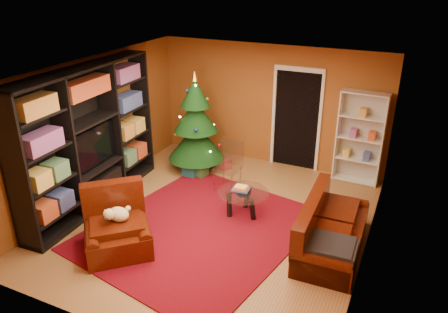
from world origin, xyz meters
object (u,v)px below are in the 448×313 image
at_px(sofa, 334,226).
at_px(coffee_table, 243,203).
at_px(gift_box_teal, 191,169).
at_px(gift_box_green, 201,170).
at_px(christmas_tree, 196,123).
at_px(dog, 119,214).
at_px(media_unit, 89,139).
at_px(acrylic_chair, 228,169).
at_px(rug, 199,230).
at_px(white_bookshelf, 360,138).
at_px(gift_box_red, 224,164).
at_px(armchair, 117,228).

bearing_deg(sofa, coffee_table, 76.62).
height_order(gift_box_teal, coffee_table, coffee_table).
bearing_deg(gift_box_green, sofa, -24.71).
distance_m(christmas_tree, gift_box_teal, 0.97).
bearing_deg(gift_box_green, dog, -88.78).
height_order(media_unit, acrylic_chair, media_unit).
distance_m(rug, gift_box_teal, 2.10).
bearing_deg(gift_box_teal, media_unit, -121.37).
bearing_deg(white_bookshelf, christmas_tree, -162.48).
distance_m(gift_box_teal, dog, 2.76).
height_order(christmas_tree, sofa, christmas_tree).
height_order(white_bookshelf, dog, white_bookshelf).
bearing_deg(sofa, gift_box_teal, 65.76).
bearing_deg(rug, media_unit, 179.02).
relative_size(gift_box_green, white_bookshelf, 0.14).
bearing_deg(acrylic_chair, white_bookshelf, 36.49).
xyz_separation_m(gift_box_green, white_bookshelf, (2.97, 1.14, 0.80)).
relative_size(media_unit, gift_box_red, 14.02).
xyz_separation_m(gift_box_teal, coffee_table, (1.60, -1.01, 0.09)).
bearing_deg(dog, acrylic_chair, 31.57).
bearing_deg(dog, rug, 4.73).
height_order(sofa, coffee_table, sofa).
bearing_deg(rug, gift_box_green, 117.11).
bearing_deg(acrylic_chair, armchair, -102.18).
bearing_deg(dog, christmas_tree, 53.18).
bearing_deg(dog, gift_box_green, 48.68).
xyz_separation_m(media_unit, gift_box_teal, (1.05, 1.73, -1.12)).
bearing_deg(gift_box_green, media_unit, -125.22).
relative_size(media_unit, acrylic_chair, 3.66).
height_order(christmas_tree, gift_box_green, christmas_tree).
xyz_separation_m(rug, sofa, (2.11, 0.42, 0.40)).
bearing_deg(acrylic_chair, dog, -102.54).
relative_size(gift_box_teal, dog, 0.72).
height_order(rug, dog, dog).
bearing_deg(christmas_tree, sofa, -27.35).
distance_m(armchair, coffee_table, 2.23).
distance_m(christmas_tree, armchair, 3.21).
xyz_separation_m(gift_box_green, sofa, (3.04, -1.40, 0.28)).
xyz_separation_m(gift_box_teal, white_bookshelf, (3.17, 1.19, 0.79)).
height_order(gift_box_teal, white_bookshelf, white_bookshelf).
relative_size(white_bookshelf, sofa, 1.00).
xyz_separation_m(rug, coffee_table, (0.47, 0.76, 0.22)).
relative_size(christmas_tree, gift_box_green, 8.20).
bearing_deg(white_bookshelf, sofa, -85.49).
bearing_deg(acrylic_chair, christmas_tree, 152.25).
distance_m(armchair, dog, 0.21).
bearing_deg(media_unit, sofa, 2.70).
relative_size(rug, media_unit, 1.08).
relative_size(gift_box_red, armchair, 0.23).
height_order(media_unit, coffee_table, media_unit).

